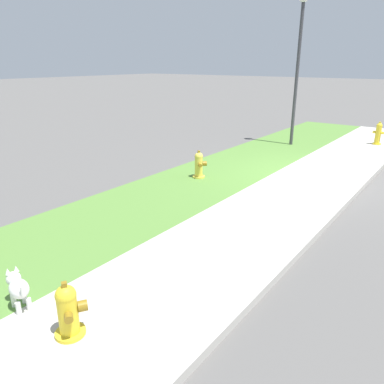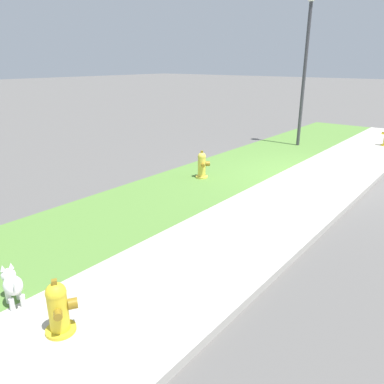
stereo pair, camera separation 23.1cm
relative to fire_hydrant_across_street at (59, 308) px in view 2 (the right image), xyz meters
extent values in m
plane|color=#5B5956|center=(7.28, -0.18, -0.31)|extent=(120.00, 120.00, 0.00)
cube|color=#BCB7AD|center=(7.28, -0.18, -0.30)|extent=(18.00, 2.06, 0.01)
cube|color=#568438|center=(7.28, 2.09, -0.31)|extent=(18.00, 2.48, 0.01)
cube|color=#BCB7AD|center=(7.28, -1.29, -0.25)|extent=(18.00, 0.16, 0.12)
cylinder|color=yellow|center=(12.52, -0.41, 0.12)|extent=(0.10, 0.10, 0.09)
cylinder|color=yellow|center=(0.00, 0.00, -0.28)|extent=(0.33, 0.33, 0.05)
cylinder|color=yellow|center=(0.00, 0.00, -0.03)|extent=(0.21, 0.21, 0.45)
sphere|color=yellow|center=(0.00, 0.00, 0.19)|extent=(0.22, 0.22, 0.22)
cube|color=olive|center=(0.00, 0.00, 0.32)|extent=(0.08, 0.08, 0.06)
cylinder|color=olive|center=(0.07, 0.13, 0.02)|extent=(0.12, 0.12, 0.09)
cylinder|color=olive|center=(-0.08, -0.12, 0.02)|extent=(0.12, 0.12, 0.09)
cylinder|color=olive|center=(0.13, -0.08, 0.02)|extent=(0.15, 0.15, 0.12)
cylinder|color=yellow|center=(5.53, 2.23, -0.28)|extent=(0.30, 0.30, 0.05)
cylinder|color=yellow|center=(5.53, 2.23, -0.01)|extent=(0.20, 0.20, 0.50)
sphere|color=yellow|center=(5.53, 2.23, 0.24)|extent=(0.21, 0.21, 0.21)
cube|color=olive|center=(5.53, 2.23, 0.36)|extent=(0.08, 0.08, 0.06)
cylinder|color=olive|center=(5.63, 2.34, 0.05)|extent=(0.13, 0.13, 0.09)
cylinder|color=olive|center=(5.43, 2.13, 0.05)|extent=(0.13, 0.13, 0.09)
cylinder|color=olive|center=(5.64, 2.13, 0.05)|extent=(0.15, 0.16, 0.12)
ellipsoid|color=white|center=(-0.06, 0.86, -0.04)|extent=(0.29, 0.36, 0.22)
sphere|color=white|center=(-0.01, 1.05, 0.00)|extent=(0.17, 0.17, 0.17)
sphere|color=black|center=(0.01, 1.13, -0.01)|extent=(0.03, 0.03, 0.03)
cone|color=white|center=(-0.06, 1.07, 0.12)|extent=(0.07, 0.07, 0.08)
cone|color=white|center=(0.04, 1.05, 0.12)|extent=(0.07, 0.07, 0.08)
cylinder|color=white|center=(-0.10, 0.97, -0.23)|extent=(0.06, 0.06, 0.17)
cylinder|color=white|center=(0.02, 0.94, -0.23)|extent=(0.06, 0.06, 0.17)
cylinder|color=white|center=(-0.14, 0.77, -0.23)|extent=(0.06, 0.06, 0.17)
cylinder|color=white|center=(-0.03, 0.74, -0.23)|extent=(0.06, 0.06, 0.17)
cylinder|color=white|center=(-0.11, 0.68, 0.03)|extent=(0.05, 0.05, 0.12)
cylinder|color=#3D3D42|center=(10.74, 1.91, 1.99)|extent=(0.11, 0.11, 4.61)
camera|label=1|loc=(-1.89, -3.01, 2.49)|focal=35.00mm
camera|label=2|loc=(-1.75, -3.20, 2.49)|focal=35.00mm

